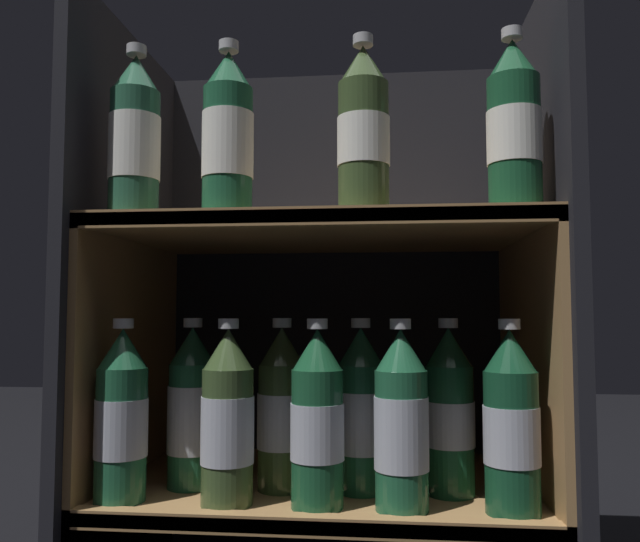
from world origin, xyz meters
name	(u,v)px	position (x,y,z in m)	size (l,w,h in m)	color
fridge_back_wall	(334,311)	(0.00, 0.42, 0.47)	(0.70, 0.02, 0.94)	black
fridge_side_left	(123,310)	(-0.34, 0.21, 0.47)	(0.02, 0.45, 0.94)	black
fridge_side_right	(539,310)	(0.34, 0.21, 0.47)	(0.02, 0.45, 0.94)	black
shelf_lower	(323,503)	(0.00, 0.19, 0.17)	(0.66, 0.41, 0.21)	#9E7547
shelf_upper	(323,332)	(0.00, 0.20, 0.44)	(0.66, 0.41, 0.61)	#9E7547
bottle_upper_front_0	(135,140)	(-0.26, 0.06, 0.72)	(0.07, 0.07, 0.26)	#285B42
bottle_upper_front_1	(228,137)	(-0.12, 0.06, 0.72)	(0.07, 0.07, 0.26)	#1E5638
bottle_upper_front_2	(363,133)	(0.07, 0.06, 0.72)	(0.07, 0.07, 0.26)	#384C28
bottle_upper_front_3	(514,128)	(0.28, 0.06, 0.72)	(0.07, 0.07, 0.26)	#194C2D
bottle_lower_front_0	(121,418)	(-0.27, 0.06, 0.32)	(0.07, 0.07, 0.26)	#1E5638
bottle_lower_front_1	(228,420)	(-0.12, 0.06, 0.32)	(0.07, 0.07, 0.26)	#384C28
bottle_lower_front_2	(317,421)	(0.01, 0.06, 0.32)	(0.07, 0.07, 0.26)	#194C2D
bottle_lower_front_3	(401,423)	(0.12, 0.06, 0.32)	(0.07, 0.07, 0.26)	#1E5638
bottle_lower_front_4	(511,425)	(0.26, 0.06, 0.32)	(0.07, 0.07, 0.26)	#144228
bottle_lower_back_0	(192,411)	(-0.20, 0.14, 0.32)	(0.07, 0.07, 0.26)	#1E5638
bottle_lower_back_1	(282,412)	(-0.06, 0.14, 0.32)	(0.07, 0.07, 0.26)	#384C28
bottle_lower_back_2	(361,413)	(0.06, 0.14, 0.32)	(0.07, 0.07, 0.26)	#1E5638
bottle_lower_back_3	(449,414)	(0.19, 0.14, 0.32)	(0.07, 0.07, 0.26)	#194C2D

